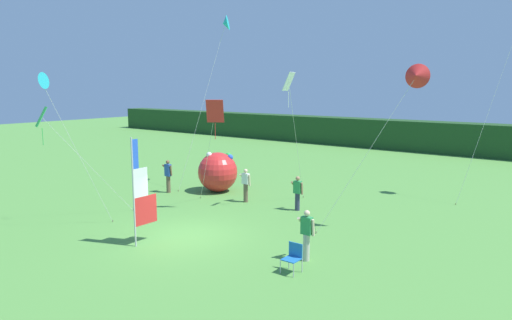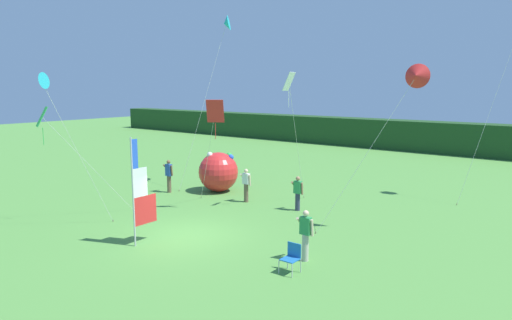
# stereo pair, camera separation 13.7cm
# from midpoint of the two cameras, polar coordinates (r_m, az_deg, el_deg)

# --- Properties ---
(ground_plane) EXTENTS (120.00, 120.00, 0.00)m
(ground_plane) POSITION_cam_midpoint_polar(r_m,az_deg,el_deg) (17.68, -8.62, -9.41)
(ground_plane) COLOR #518E3D
(distant_treeline) EXTENTS (80.00, 2.40, 2.64)m
(distant_treeline) POSITION_cam_midpoint_polar(r_m,az_deg,el_deg) (42.27, 20.79, 2.79)
(distant_treeline) COLOR #1E421E
(distant_treeline) RESTS_ON ground
(banner_flag) EXTENTS (0.06, 1.03, 3.91)m
(banner_flag) POSITION_cam_midpoint_polar(r_m,az_deg,el_deg) (16.61, -14.19, -4.10)
(banner_flag) COLOR #B7B7BC
(banner_flag) RESTS_ON ground
(person_near_banner) EXTENTS (0.55, 0.48, 1.70)m
(person_near_banner) POSITION_cam_midpoint_polar(r_m,az_deg,el_deg) (14.92, 6.53, -9.25)
(person_near_banner) COLOR #B7B2A3
(person_near_banner) RESTS_ON ground
(person_mid_field) EXTENTS (0.55, 0.48, 1.66)m
(person_mid_field) POSITION_cam_midpoint_polar(r_m,az_deg,el_deg) (22.20, -1.08, -3.10)
(person_mid_field) COLOR brown
(person_mid_field) RESTS_ON ground
(person_far_left) EXTENTS (0.55, 0.48, 1.59)m
(person_far_left) POSITION_cam_midpoint_polar(r_m,az_deg,el_deg) (20.79, 5.47, -4.08)
(person_far_left) COLOR #2D334C
(person_far_left) RESTS_ON ground
(person_far_right) EXTENTS (0.55, 0.48, 1.76)m
(person_far_right) POSITION_cam_midpoint_polar(r_m,az_deg,el_deg) (24.62, -10.77, -1.89)
(person_far_right) COLOR brown
(person_far_right) RESTS_ON ground
(inflatable_balloon) EXTENTS (2.14, 2.14, 2.18)m
(inflatable_balloon) POSITION_cam_midpoint_polar(r_m,az_deg,el_deg) (24.49, -4.60, -1.50)
(inflatable_balloon) COLOR red
(inflatable_balloon) RESTS_ON ground
(folding_chair) EXTENTS (0.51, 0.51, 0.89)m
(folding_chair) POSITION_cam_midpoint_polar(r_m,az_deg,el_deg) (14.15, 4.82, -11.96)
(folding_chair) COLOR #BCBCC1
(folding_chair) RESTS_ON ground
(kite_cyan_delta_0) EXTENTS (1.43, 3.34, 9.48)m
(kite_cyan_delta_0) POSITION_cam_midpoint_polar(r_m,az_deg,el_deg) (25.91, -3.62, 16.75)
(kite_cyan_delta_0) COLOR brown
(kite_cyan_delta_0) RESTS_ON ground
(kite_cyan_delta_1) EXTENTS (0.99, 2.63, 6.15)m
(kite_cyan_delta_1) POSITION_cam_midpoint_polar(r_m,az_deg,el_deg) (18.76, -25.18, 8.89)
(kite_cyan_delta_1) COLOR brown
(kite_cyan_delta_1) RESTS_ON ground
(kite_green_diamond_2) EXTENTS (1.58, 3.70, 4.83)m
(kite_green_diamond_2) POSITION_cam_midpoint_polar(r_m,az_deg,el_deg) (20.24, -24.81, 4.46)
(kite_green_diamond_2) COLOR brown
(kite_green_diamond_2) RESTS_ON ground
(kite_red_diamond_3) EXTENTS (2.69, 1.67, 5.06)m
(kite_red_diamond_3) POSITION_cam_midpoint_polar(r_m,az_deg,el_deg) (20.24, -5.03, 5.78)
(kite_red_diamond_3) COLOR brown
(kite_red_diamond_3) RESTS_ON ground
(kite_red_delta_5) EXTENTS (3.28, 2.50, 6.48)m
(kite_red_delta_5) POSITION_cam_midpoint_polar(r_m,az_deg,el_deg) (17.91, 19.78, 9.93)
(kite_red_delta_5) COLOR brown
(kite_red_delta_5) RESTS_ON ground
(kite_white_diamond_6) EXTENTS (0.84, 2.75, 6.26)m
(kite_white_diamond_6) POSITION_cam_midpoint_polar(r_m,az_deg,el_deg) (20.46, 4.46, 9.08)
(kite_white_diamond_6) COLOR brown
(kite_white_diamond_6) RESTS_ON ground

